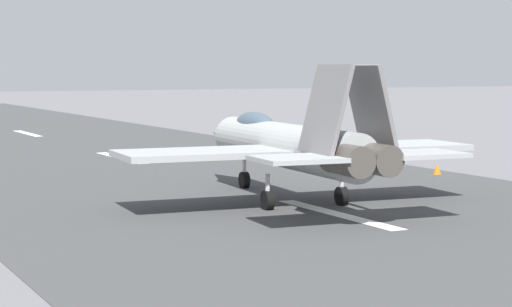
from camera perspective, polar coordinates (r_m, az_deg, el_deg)
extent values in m
plane|color=slate|center=(34.74, 5.30, -3.81)|extent=(400.00, 400.00, 0.00)
cube|color=#3F4041|center=(34.74, 5.30, -3.80)|extent=(240.00, 26.00, 0.02)
cube|color=white|center=(35.08, 4.95, -3.69)|extent=(8.00, 0.70, 0.00)
cube|color=white|center=(57.51, -8.21, -0.26)|extent=(8.00, 0.70, 0.00)
cube|color=white|center=(80.85, -13.75, 1.20)|extent=(8.00, 0.70, 0.00)
cylinder|color=#9EA2A3|center=(38.03, 1.87, 0.48)|extent=(12.27, 2.78, 1.81)
cone|color=#9EA2A3|center=(44.94, -2.04, 1.20)|extent=(2.92, 1.76, 1.54)
ellipsoid|color=#3F5160|center=(41.13, -0.08, 1.78)|extent=(3.68, 1.39, 1.10)
cylinder|color=#47423D|center=(32.20, 5.53, -0.39)|extent=(2.28, 1.27, 1.10)
cylinder|color=#47423D|center=(32.72, 7.23, -0.32)|extent=(2.28, 1.27, 1.10)
cube|color=#9EA2A3|center=(35.63, -3.41, 0.00)|extent=(3.90, 6.54, 0.24)
cube|color=#9EA2A3|center=(38.99, 7.91, 0.40)|extent=(3.90, 6.54, 0.24)
cube|color=#9EA2A3|center=(31.37, 2.54, -0.34)|extent=(2.62, 2.98, 0.16)
cube|color=#9EA2A3|center=(33.66, 9.98, -0.03)|extent=(2.62, 2.98, 0.16)
cube|color=slate|center=(32.75, 4.25, 2.69)|extent=(2.67, 1.15, 3.14)
cube|color=slate|center=(33.59, 7.00, 2.73)|extent=(2.67, 1.15, 3.14)
cylinder|color=silver|center=(42.48, -0.72, -1.20)|extent=(0.18, 0.18, 1.40)
cylinder|color=black|center=(42.51, -0.72, -1.63)|extent=(0.78, 0.36, 0.76)
cylinder|color=silver|center=(35.92, 0.71, -2.37)|extent=(0.18, 0.18, 1.40)
cylinder|color=black|center=(35.96, 0.71, -2.87)|extent=(0.78, 0.36, 0.76)
cylinder|color=silver|center=(37.28, 5.25, -2.11)|extent=(0.18, 0.18, 1.40)
cylinder|color=black|center=(37.32, 5.24, -2.60)|extent=(0.78, 0.36, 0.76)
cube|color=#1E2338|center=(57.45, 4.97, 0.16)|extent=(0.24, 0.36, 0.84)
cube|color=orange|center=(57.40, 4.97, 0.78)|extent=(0.47, 0.32, 0.57)
sphere|color=tan|center=(57.37, 4.98, 1.22)|extent=(0.22, 0.22, 0.22)
cylinder|color=orange|center=(57.67, 4.84, 0.77)|extent=(0.10, 0.10, 0.54)
cylinder|color=orange|center=(57.14, 5.11, 0.73)|extent=(0.10, 0.10, 0.54)
cone|color=orange|center=(48.98, 10.97, -0.95)|extent=(0.44, 0.44, 0.55)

